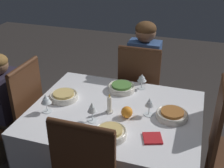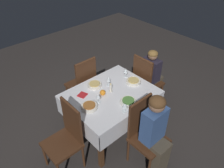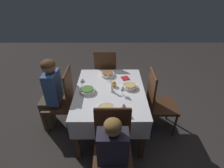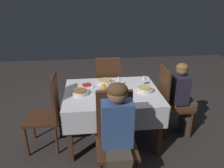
{
  "view_description": "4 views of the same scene",
  "coord_description": "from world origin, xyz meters",
  "px_view_note": "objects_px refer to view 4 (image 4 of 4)",
  "views": [
    {
      "loc": [
        -0.51,
        1.65,
        1.85
      ],
      "look_at": [
        0.04,
        -0.07,
        0.9
      ],
      "focal_mm": 45.0,
      "sensor_mm": 36.0,
      "label": 1
    },
    {
      "loc": [
        -1.61,
        -1.81,
        2.69
      ],
      "look_at": [
        0.02,
        -0.01,
        0.88
      ],
      "focal_mm": 35.0,
      "sensor_mm": 36.0,
      "label": 2
    },
    {
      "loc": [
        2.02,
        0.02,
        2.13
      ],
      "look_at": [
        0.05,
        0.03,
        0.86
      ],
      "focal_mm": 28.0,
      "sensor_mm": 36.0,
      "label": 3
    },
    {
      "loc": [
        -0.29,
        -2.58,
        1.92
      ],
      "look_at": [
        -0.0,
        -0.04,
        0.84
      ],
      "focal_mm": 35.0,
      "sensor_mm": 36.0,
      "label": 4
    }
  ],
  "objects_px": {
    "chair_west": "(48,110)",
    "bowl_south": "(118,100)",
    "wine_glass_east": "(144,78)",
    "orange_fruit": "(104,87)",
    "wine_glass_south": "(106,99)",
    "wine_glass_north": "(118,79)",
    "person_child_dark": "(183,96)",
    "napkin_red_folded": "(87,85)",
    "dining_table": "(112,98)",
    "person_adult_denim": "(118,134)",
    "bowl_north": "(105,81)",
    "bowl_west": "(80,92)",
    "chair_north": "(107,84)",
    "bowl_east": "(145,89)",
    "candle_centerpiece": "(114,86)",
    "chair_south": "(116,135)",
    "wine_glass_west": "(93,86)",
    "chair_east": "(170,99)"
  },
  "relations": [
    {
      "from": "chair_west",
      "to": "wine_glass_south",
      "type": "xyz_separation_m",
      "value": [
        0.72,
        -0.31,
        0.28
      ]
    },
    {
      "from": "bowl_west",
      "to": "orange_fruit",
      "type": "distance_m",
      "value": 0.32
    },
    {
      "from": "person_child_dark",
      "to": "napkin_red_folded",
      "type": "bearing_deg",
      "value": 81.19
    },
    {
      "from": "chair_north",
      "to": "candle_centerpiece",
      "type": "relative_size",
      "value": 6.68
    },
    {
      "from": "orange_fruit",
      "to": "bowl_west",
      "type": "bearing_deg",
      "value": -163.86
    },
    {
      "from": "chair_west",
      "to": "person_child_dark",
      "type": "xyz_separation_m",
      "value": [
        1.83,
        0.12,
        0.04
      ]
    },
    {
      "from": "wine_glass_south",
      "to": "chair_north",
      "type": "bearing_deg",
      "value": 83.9
    },
    {
      "from": "person_child_dark",
      "to": "wine_glass_south",
      "type": "distance_m",
      "value": 1.21
    },
    {
      "from": "wine_glass_south",
      "to": "wine_glass_north",
      "type": "distance_m",
      "value": 0.6
    },
    {
      "from": "bowl_east",
      "to": "candle_centerpiece",
      "type": "distance_m",
      "value": 0.41
    },
    {
      "from": "chair_west",
      "to": "person_adult_denim",
      "type": "bearing_deg",
      "value": 45.49
    },
    {
      "from": "wine_glass_east",
      "to": "dining_table",
      "type": "bearing_deg",
      "value": -160.75
    },
    {
      "from": "chair_north",
      "to": "wine_glass_north",
      "type": "relative_size",
      "value": 6.82
    },
    {
      "from": "bowl_south",
      "to": "bowl_west",
      "type": "bearing_deg",
      "value": 148.32
    },
    {
      "from": "dining_table",
      "to": "wine_glass_north",
      "type": "distance_m",
      "value": 0.28
    },
    {
      "from": "person_child_dark",
      "to": "bowl_north",
      "type": "distance_m",
      "value": 1.1
    },
    {
      "from": "chair_east",
      "to": "candle_centerpiece",
      "type": "height_order",
      "value": "chair_east"
    },
    {
      "from": "person_child_dark",
      "to": "bowl_east",
      "type": "relative_size",
      "value": 4.75
    },
    {
      "from": "candle_centerpiece",
      "to": "orange_fruit",
      "type": "height_order",
      "value": "candle_centerpiece"
    },
    {
      "from": "bowl_north",
      "to": "bowl_west",
      "type": "bearing_deg",
      "value": -137.0
    },
    {
      "from": "chair_west",
      "to": "bowl_south",
      "type": "distance_m",
      "value": 0.92
    },
    {
      "from": "bowl_south",
      "to": "orange_fruit",
      "type": "xyz_separation_m",
      "value": [
        -0.14,
        0.36,
        0.01
      ]
    },
    {
      "from": "person_child_dark",
      "to": "chair_south",
      "type": "bearing_deg",
      "value": 125.2
    },
    {
      "from": "orange_fruit",
      "to": "person_adult_denim",
      "type": "bearing_deg",
      "value": -86.01
    },
    {
      "from": "person_child_dark",
      "to": "wine_glass_east",
      "type": "height_order",
      "value": "person_child_dark"
    },
    {
      "from": "candle_centerpiece",
      "to": "orange_fruit",
      "type": "relative_size",
      "value": 1.83
    },
    {
      "from": "chair_north",
      "to": "person_adult_denim",
      "type": "relative_size",
      "value": 0.86
    },
    {
      "from": "wine_glass_north",
      "to": "person_child_dark",
      "type": "bearing_deg",
      "value": -8.64
    },
    {
      "from": "chair_north",
      "to": "person_child_dark",
      "type": "bearing_deg",
      "value": 146.17
    },
    {
      "from": "chair_north",
      "to": "wine_glass_south",
      "type": "distance_m",
      "value": 1.13
    },
    {
      "from": "chair_west",
      "to": "bowl_east",
      "type": "distance_m",
      "value": 1.28
    },
    {
      "from": "bowl_south",
      "to": "bowl_east",
      "type": "relative_size",
      "value": 1.01
    },
    {
      "from": "wine_glass_north",
      "to": "bowl_north",
      "type": "bearing_deg",
      "value": 144.75
    },
    {
      "from": "person_child_dark",
      "to": "bowl_west",
      "type": "relative_size",
      "value": 4.77
    },
    {
      "from": "wine_glass_south",
      "to": "bowl_west",
      "type": "distance_m",
      "value": 0.47
    },
    {
      "from": "chair_south",
      "to": "wine_glass_west",
      "type": "bearing_deg",
      "value": 106.92
    },
    {
      "from": "dining_table",
      "to": "bowl_south",
      "type": "relative_size",
      "value": 5.48
    },
    {
      "from": "orange_fruit",
      "to": "bowl_south",
      "type": "bearing_deg",
      "value": -68.43
    },
    {
      "from": "bowl_west",
      "to": "chair_west",
      "type": "bearing_deg",
      "value": -172.91
    },
    {
      "from": "dining_table",
      "to": "napkin_red_folded",
      "type": "bearing_deg",
      "value": 143.42
    },
    {
      "from": "chair_east",
      "to": "napkin_red_folded",
      "type": "xyz_separation_m",
      "value": [
        -1.15,
        0.2,
        0.19
      ]
    },
    {
      "from": "bowl_east",
      "to": "wine_glass_north",
      "type": "bearing_deg",
      "value": 147.18
    },
    {
      "from": "dining_table",
      "to": "orange_fruit",
      "type": "bearing_deg",
      "value": 152.76
    },
    {
      "from": "dining_table",
      "to": "bowl_north",
      "type": "distance_m",
      "value": 0.32
    },
    {
      "from": "wine_glass_east",
      "to": "orange_fruit",
      "type": "distance_m",
      "value": 0.58
    },
    {
      "from": "person_child_dark",
      "to": "bowl_south",
      "type": "relative_size",
      "value": 4.7
    },
    {
      "from": "bowl_east",
      "to": "wine_glass_west",
      "type": "distance_m",
      "value": 0.68
    },
    {
      "from": "orange_fruit",
      "to": "wine_glass_south",
      "type": "bearing_deg",
      "value": -90.84
    },
    {
      "from": "bowl_north",
      "to": "candle_centerpiece",
      "type": "height_order",
      "value": "candle_centerpiece"
    },
    {
      "from": "bowl_west",
      "to": "napkin_red_folded",
      "type": "xyz_separation_m",
      "value": [
        0.09,
        0.27,
        -0.02
      ]
    }
  ]
}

